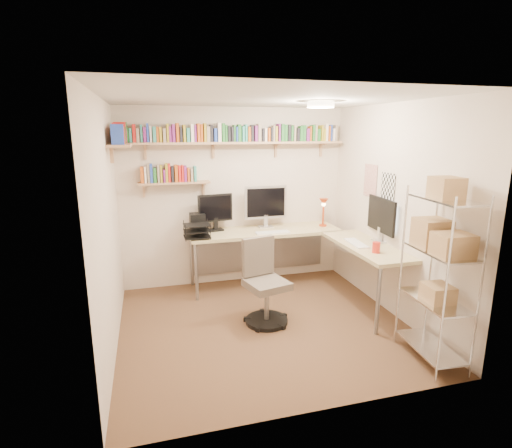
{
  "coord_description": "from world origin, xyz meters",
  "views": [
    {
      "loc": [
        -1.19,
        -4.03,
        2.18
      ],
      "look_at": [
        0.06,
        0.55,
        1.07
      ],
      "focal_mm": 28.0,
      "sensor_mm": 36.0,
      "label": 1
    }
  ],
  "objects": [
    {
      "name": "corner_desk",
      "position": [
        0.5,
        0.91,
        0.81
      ],
      "size": [
        2.53,
        2.09,
        1.42
      ],
      "color": "tan",
      "rests_on": "ground"
    },
    {
      "name": "wall_shelves",
      "position": [
        -0.41,
        1.3,
        2.03
      ],
      "size": [
        3.12,
        1.09,
        0.8
      ],
      "color": "tan",
      "rests_on": "ground"
    },
    {
      "name": "wire_rack",
      "position": [
        1.36,
        -1.09,
        1.13
      ],
      "size": [
        0.42,
        0.75,
        1.78
      ],
      "rotation": [
        0.0,
        0.0,
        -0.09
      ],
      "color": "silver",
      "rests_on": "ground"
    },
    {
      "name": "office_chair",
      "position": [
        0.03,
        0.11,
        0.41
      ],
      "size": [
        0.53,
        0.54,
        0.98
      ],
      "rotation": [
        0.0,
        0.0,
        0.25
      ],
      "color": "black",
      "rests_on": "ground"
    },
    {
      "name": "room_shell",
      "position": [
        0.0,
        0.0,
        1.55
      ],
      "size": [
        3.24,
        3.04,
        2.52
      ],
      "color": "beige",
      "rests_on": "ground"
    },
    {
      "name": "ground",
      "position": [
        0.0,
        0.0,
        0.0
      ],
      "size": [
        3.2,
        3.2,
        0.0
      ],
      "primitive_type": "plane",
      "color": "#4A2F1F",
      "rests_on": "ground"
    }
  ]
}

